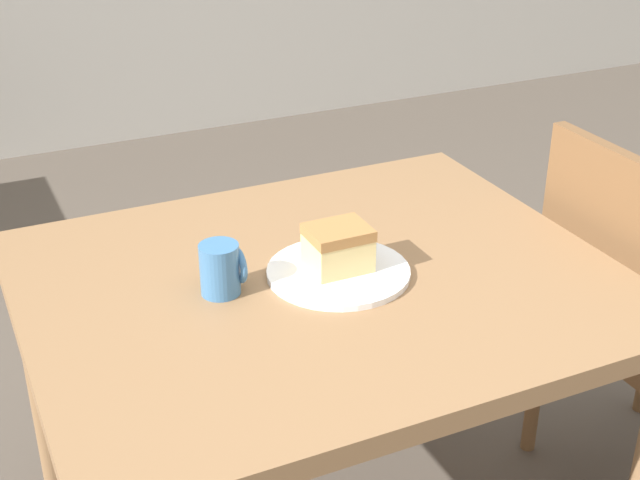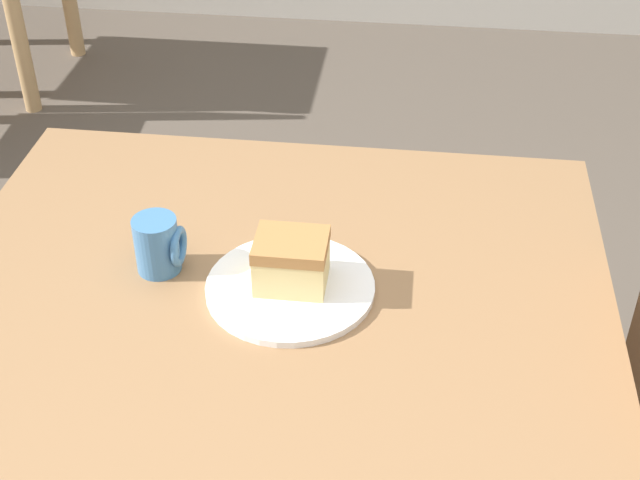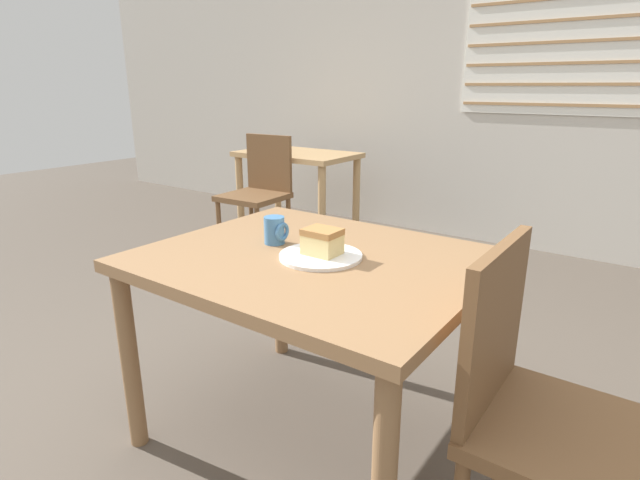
% 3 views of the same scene
% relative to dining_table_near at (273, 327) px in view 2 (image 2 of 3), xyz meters
% --- Properties ---
extents(dining_table_near, '(1.08, 0.90, 0.70)m').
position_rel_dining_table_near_xyz_m(dining_table_near, '(0.00, 0.00, 0.00)').
color(dining_table_near, olive).
rests_on(dining_table_near, ground_plane).
extents(plate, '(0.27, 0.27, 0.01)m').
position_rel_dining_table_near_xyz_m(plate, '(0.03, -0.01, 0.09)').
color(plate, white).
rests_on(plate, dining_table_near).
extents(cake_slice, '(0.11, 0.09, 0.08)m').
position_rel_dining_table_near_xyz_m(cake_slice, '(0.03, -0.00, 0.14)').
color(cake_slice, '#E0C67F').
rests_on(cake_slice, plate).
extents(coffee_mug, '(0.08, 0.07, 0.10)m').
position_rel_dining_table_near_xyz_m(coffee_mug, '(-0.18, 0.02, 0.14)').
color(coffee_mug, teal).
rests_on(coffee_mug, dining_table_near).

